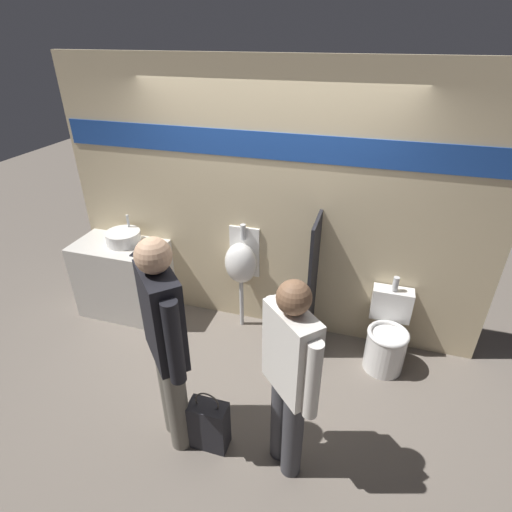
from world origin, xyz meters
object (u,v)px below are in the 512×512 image
at_px(person_in_vest, 289,375).
at_px(cell_phone, 136,253).
at_px(sink_basin, 123,237).
at_px(shopping_bag, 209,425).
at_px(urinal_near_counter, 241,263).
at_px(toilet, 387,338).
at_px(person_with_lanyard, 166,341).

bearing_deg(person_in_vest, cell_phone, 11.78).
bearing_deg(person_in_vest, sink_basin, 11.58).
bearing_deg(person_in_vest, shopping_bag, 47.26).
height_order(sink_basin, cell_phone, sink_basin).
distance_m(cell_phone, urinal_near_counter, 1.09).
relative_size(urinal_near_counter, toilet, 1.35).
height_order(urinal_near_counter, person_with_lanyard, person_with_lanyard).
distance_m(sink_basin, urinal_near_counter, 1.31).
distance_m(urinal_near_counter, person_with_lanyard, 1.50).
xyz_separation_m(urinal_near_counter, person_in_vest, (0.83, -1.46, 0.11)).
bearing_deg(cell_phone, urinal_near_counter, 13.83).
xyz_separation_m(toilet, shopping_bag, (-1.28, -1.32, -0.09)).
xyz_separation_m(sink_basin, toilet, (2.80, -0.08, -0.62)).
distance_m(person_with_lanyard, shopping_bag, 0.81).
bearing_deg(person_in_vest, toilet, -73.53).
distance_m(urinal_near_counter, person_in_vest, 1.68).
distance_m(toilet, person_in_vest, 1.57).
bearing_deg(person_with_lanyard, urinal_near_counter, -45.86).
xyz_separation_m(person_in_vest, shopping_bag, (-0.60, -0.03, -0.68)).
xyz_separation_m(sink_basin, cell_phone, (0.24, -0.17, -0.06)).
height_order(toilet, person_with_lanyard, person_with_lanyard).
bearing_deg(shopping_bag, toilet, 45.87).
bearing_deg(urinal_near_counter, toilet, -6.46).
xyz_separation_m(urinal_near_counter, toilet, (1.51, -0.17, -0.48)).
bearing_deg(person_with_lanyard, shopping_bag, -135.51).
bearing_deg(urinal_near_counter, person_in_vest, -60.40).
xyz_separation_m(person_with_lanyard, shopping_bag, (0.28, -0.01, -0.76)).
relative_size(cell_phone, shopping_bag, 0.25).
bearing_deg(sink_basin, toilet, -1.60).
relative_size(toilet, person_with_lanyard, 0.49).
relative_size(sink_basin, urinal_near_counter, 0.31).
relative_size(sink_basin, shopping_bag, 0.65).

